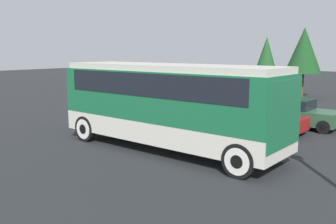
% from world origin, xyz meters
% --- Properties ---
extents(ground_plane, '(120.00, 120.00, 0.00)m').
position_xyz_m(ground_plane, '(0.00, 0.00, 0.00)').
color(ground_plane, '#26282B').
extents(tour_bus, '(9.09, 2.61, 3.24)m').
position_xyz_m(tour_bus, '(0.10, -0.00, 1.95)').
color(tour_bus, silver).
rests_on(tour_bus, ground_plane).
extents(parked_car_near, '(4.31, 1.88, 1.31)m').
position_xyz_m(parked_car_near, '(-2.39, 8.31, 0.65)').
color(parked_car_near, black).
rests_on(parked_car_near, ground_plane).
extents(parked_car_mid, '(4.16, 1.79, 1.34)m').
position_xyz_m(parked_car_mid, '(1.14, 5.23, 0.66)').
color(parked_car_mid, maroon).
rests_on(parked_car_mid, ground_plane).
extents(parked_car_far, '(4.65, 1.83, 1.39)m').
position_xyz_m(parked_car_far, '(1.76, 7.43, 0.69)').
color(parked_car_far, '#2D5638').
rests_on(parked_car_far, ground_plane).
extents(tree_left, '(2.83, 2.83, 5.55)m').
position_xyz_m(tree_left, '(-2.01, 19.32, 3.73)').
color(tree_left, brown).
rests_on(tree_left, ground_plane).
extents(tree_center, '(2.24, 2.24, 5.17)m').
position_xyz_m(tree_center, '(-8.74, 26.94, 3.35)').
color(tree_center, brown).
rests_on(tree_center, ground_plane).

